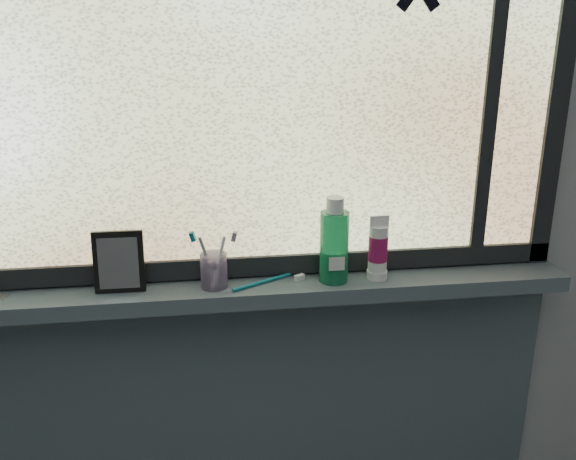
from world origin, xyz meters
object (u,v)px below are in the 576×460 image
Objects in this scene: mouthwash_bottle at (334,240)px; cream_tube at (378,245)px; toothbrush_cup at (214,271)px; vanity_mirror at (119,262)px.

cream_tube is at bearing -0.20° from mouthwash_bottle.
toothbrush_cup is 0.72× the size of cream_tube.
mouthwash_bottle reaches higher than cream_tube.
cream_tube is (0.11, -0.00, -0.02)m from mouthwash_bottle.
toothbrush_cup is 0.41m from cream_tube.
cream_tube is at bearing -0.68° from vanity_mirror.
mouthwash_bottle reaches higher than vanity_mirror.
cream_tube is at bearing -0.33° from toothbrush_cup.
cream_tube is (0.41, -0.00, 0.05)m from toothbrush_cup.
mouthwash_bottle is 1.51× the size of cream_tube.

